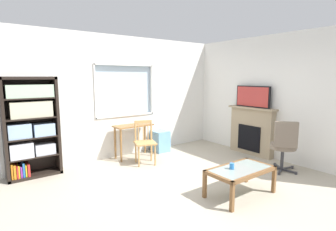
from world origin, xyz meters
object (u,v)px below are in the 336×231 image
plastic_drawer_unit (160,141)px  office_chair (284,144)px  desk_under_window (133,131)px  bookshelf (30,125)px  coffee_table (240,172)px  wooden_chair (145,142)px  fireplace (252,131)px  tv (253,97)px  sippy_cup (232,166)px

plastic_drawer_unit → office_chair: size_ratio=0.50×
desk_under_window → bookshelf: bearing=177.0°
coffee_table → wooden_chair: bearing=100.2°
coffee_table → bookshelf: bearing=130.9°
fireplace → tv: 0.80m
coffee_table → tv: bearing=32.3°
tv → sippy_cup: (-2.10, -1.18, -0.89)m
sippy_cup → office_chair: bearing=3.0°
fireplace → office_chair: (-0.52, -1.10, -0.01)m
fireplace → office_chair: bearing=-115.4°
bookshelf → wooden_chair: bookshelf is taller
bookshelf → tv: 4.64m
desk_under_window → fireplace: (2.35, -1.42, -0.04)m
desk_under_window → tv: tv is taller
desk_under_window → office_chair: office_chair is taller
plastic_drawer_unit → office_chair: (1.07, -2.57, 0.30)m
tv → coffee_table: 2.53m
plastic_drawer_unit → coffee_table: plastic_drawer_unit is taller
wooden_chair → fireplace: fireplace is taller
wooden_chair → plastic_drawer_unit: size_ratio=1.78×
wooden_chair → sippy_cup: wooden_chair is taller
bookshelf → tv: size_ratio=2.08×
fireplace → office_chair: size_ratio=1.18×
plastic_drawer_unit → tv: bearing=-43.2°
desk_under_window → wooden_chair: (-0.02, -0.52, -0.13)m
fireplace → sippy_cup: bearing=-150.9°
office_chair → wooden_chair: bearing=132.7°
bookshelf → wooden_chair: (2.01, -0.62, -0.49)m
tv → office_chair: size_ratio=0.87×
plastic_drawer_unit → tv: size_ratio=0.58×
fireplace → coffee_table: 2.35m
bookshelf → wooden_chair: 2.16m
plastic_drawer_unit → fireplace: (1.59, -1.47, 0.31)m
wooden_chair → coffee_table: wooden_chair is taller
plastic_drawer_unit → sippy_cup: 2.71m
bookshelf → desk_under_window: 2.07m
tv → bookshelf: bearing=160.7°
wooden_chair → sippy_cup: bearing=-83.0°
plastic_drawer_unit → fireplace: size_ratio=0.43×
fireplace → tv: size_ratio=1.36×
sippy_cup → bookshelf: bearing=130.0°
desk_under_window → sippy_cup: (0.23, -2.60, -0.13)m
wooden_chair → office_chair: size_ratio=0.90×
tv → sippy_cup: tv is taller
bookshelf → sippy_cup: (2.27, -2.71, -0.48)m
bookshelf → sippy_cup: 3.57m
plastic_drawer_unit → sippy_cup: bearing=-101.2°
office_chair → coffee_table: size_ratio=0.96×
tv → fireplace: bearing=0.0°
desk_under_window → office_chair: bearing=-54.1°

